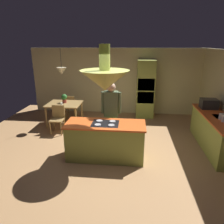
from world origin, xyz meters
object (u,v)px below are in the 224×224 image
object	(u,v)px
canister_sugar	(224,119)
microwave_on_counter	(209,104)
kitchen_island	(105,141)
dining_table	(64,106)
canister_tea	(221,117)
chair_facing_island	(58,117)
oven_tower	(145,89)
potted_plant_on_table	(64,98)
cup_on_table	(61,104)
person_at_island	(111,111)
chair_by_back_wall	(70,105)

from	to	relation	value
canister_sugar	microwave_on_counter	world-z (taller)	microwave_on_counter
kitchen_island	dining_table	size ratio (longest dim) A/B	1.68
canister_tea	chair_facing_island	bearing A→B (deg)	169.55
oven_tower	potted_plant_on_table	xyz separation A→B (m)	(-2.81, -1.05, -0.14)
cup_on_table	canister_sugar	size ratio (longest dim) A/B	0.52
oven_tower	person_at_island	size ratio (longest dim) A/B	1.22
dining_table	chair_facing_island	size ratio (longest dim) A/B	1.30
dining_table	microwave_on_counter	world-z (taller)	microwave_on_counter
chair_facing_island	person_at_island	bearing A→B (deg)	-22.96
dining_table	potted_plant_on_table	world-z (taller)	potted_plant_on_table
oven_tower	canister_tea	bearing A→B (deg)	-56.93
kitchen_island	canister_tea	world-z (taller)	canister_tea
oven_tower	microwave_on_counter	xyz separation A→B (m)	(1.74, -1.74, -0.02)
oven_tower	chair_by_back_wall	size ratio (longest dim) A/B	2.46
person_at_island	cup_on_table	bearing A→B (deg)	145.92
chair_facing_island	canister_tea	xyz separation A→B (m)	(4.54, -0.84, 0.48)
canister_sugar	potted_plant_on_table	bearing A→B (deg)	158.39
oven_tower	microwave_on_counter	size ratio (longest dim) A/B	4.66
chair_by_back_wall	potted_plant_on_table	xyz separation A→B (m)	(-0.01, -0.60, 0.42)
potted_plant_on_table	canister_tea	xyz separation A→B (m)	(4.55, -1.62, 0.05)
oven_tower	canister_tea	distance (m)	3.19
person_at_island	chair_by_back_wall	world-z (taller)	person_at_island
potted_plant_on_table	microwave_on_counter	distance (m)	4.61
dining_table	person_at_island	xyz separation A→B (m)	(1.77, -1.44, 0.35)
kitchen_island	chair_by_back_wall	bearing A→B (deg)	121.34
canister_tea	microwave_on_counter	world-z (taller)	microwave_on_counter
potted_plant_on_table	microwave_on_counter	world-z (taller)	microwave_on_counter
chair_facing_island	cup_on_table	xyz separation A→B (m)	(-0.01, 0.46, 0.30)
person_at_island	cup_on_table	distance (m)	2.17
person_at_island	chair_by_back_wall	size ratio (longest dim) A/B	2.03
dining_table	chair_facing_island	xyz separation A→B (m)	(0.00, -0.69, -0.16)
chair_facing_island	canister_sugar	xyz separation A→B (m)	(4.54, -1.02, 0.49)
microwave_on_counter	dining_table	bearing A→B (deg)	172.56
cup_on_table	microwave_on_counter	world-z (taller)	microwave_on_counter
kitchen_island	cup_on_table	distance (m)	2.56
dining_table	potted_plant_on_table	distance (m)	0.28
chair_facing_island	kitchen_island	bearing A→B (deg)	-39.63
potted_plant_on_table	person_at_island	bearing A→B (deg)	-40.72
cup_on_table	microwave_on_counter	xyz separation A→B (m)	(4.55, -0.36, 0.24)
canister_tea	dining_table	bearing A→B (deg)	161.38
kitchen_island	chair_facing_island	distance (m)	2.21
person_at_island	canister_tea	size ratio (longest dim) A/B	11.83
chair_by_back_wall	canister_tea	size ratio (longest dim) A/B	5.84
chair_facing_island	chair_by_back_wall	xyz separation A→B (m)	(0.00, 1.38, 0.00)
dining_table	kitchen_island	bearing A→B (deg)	-51.01
chair_by_back_wall	microwave_on_counter	xyz separation A→B (m)	(4.54, -1.28, 0.54)
kitchen_island	chair_by_back_wall	world-z (taller)	kitchen_island
kitchen_island	cup_on_table	world-z (taller)	kitchen_island
chair_facing_island	canister_tea	world-z (taller)	canister_tea
canister_tea	kitchen_island	bearing A→B (deg)	-168.64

